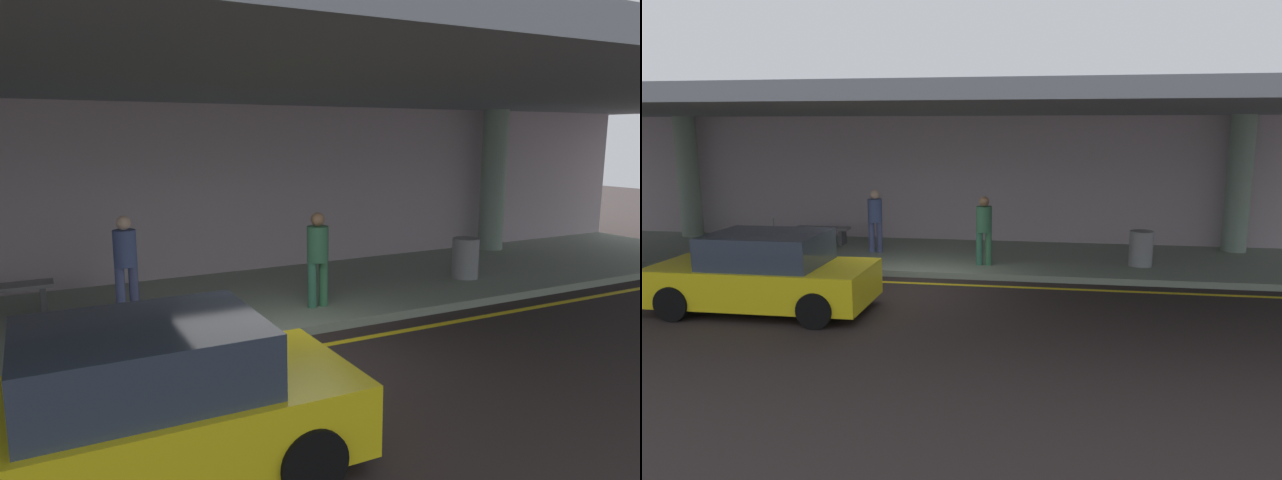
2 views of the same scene
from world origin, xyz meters
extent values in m
plane|color=#2C2524|center=(0.00, 0.00, 0.00)|extent=(60.00, 60.00, 0.00)
cube|color=gray|center=(0.00, 3.10, 0.07)|extent=(26.00, 4.20, 0.15)
cube|color=yellow|center=(0.00, 0.50, 0.00)|extent=(26.00, 0.14, 0.01)
cylinder|color=gray|center=(8.00, 4.65, 1.97)|extent=(0.64, 0.64, 3.65)
cube|color=gray|center=(0.00, 2.60, 3.95)|extent=(28.00, 13.20, 0.30)
cube|color=#BBABB3|center=(0.00, 5.35, 1.90)|extent=(26.00, 0.30, 3.80)
cube|color=yellow|center=(-2.28, -1.91, 0.55)|extent=(4.10, 1.80, 0.70)
cube|color=#2D3847|center=(-2.18, -1.91, 1.20)|extent=(2.10, 1.60, 0.60)
cylinder|color=black|center=(-0.93, -1.06, 0.32)|extent=(0.64, 0.22, 0.64)
cylinder|color=black|center=(-0.93, -2.76, 0.32)|extent=(0.64, 0.22, 0.64)
cylinder|color=#4C568D|center=(-1.70, 3.02, 0.56)|extent=(0.16, 0.16, 0.82)
cylinder|color=#48507F|center=(-1.48, 3.02, 0.56)|extent=(0.16, 0.16, 0.82)
cylinder|color=#43528A|center=(-1.59, 3.02, 1.28)|extent=(0.38, 0.38, 0.62)
sphere|color=beige|center=(-1.59, 3.02, 1.71)|extent=(0.24, 0.24, 0.24)
cylinder|color=#367458|center=(1.36, 1.92, 0.56)|extent=(0.16, 0.16, 0.82)
cylinder|color=#38744C|center=(1.58, 1.92, 0.56)|extent=(0.16, 0.16, 0.82)
cylinder|color=#346D4B|center=(1.47, 1.92, 1.28)|extent=(0.38, 0.38, 0.62)
sphere|color=#8C6647|center=(1.47, 1.92, 1.71)|extent=(0.24, 0.24, 0.24)
cube|color=slate|center=(-3.49, 3.96, 0.60)|extent=(1.60, 0.50, 0.06)
cube|color=#4C4C51|center=(-2.87, 3.96, 0.36)|extent=(0.10, 0.40, 0.42)
cylinder|color=gray|center=(5.24, 2.44, 0.57)|extent=(0.56, 0.56, 0.85)
camera|label=1|loc=(-2.97, -6.97, 3.13)|focal=32.68mm
camera|label=2|loc=(3.10, -12.17, 3.40)|focal=33.40mm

